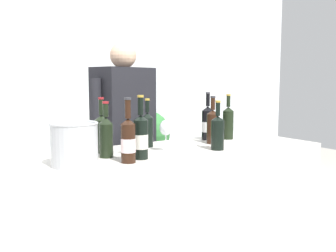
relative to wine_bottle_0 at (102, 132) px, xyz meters
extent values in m
cube|color=silver|center=(0.33, 2.44, 0.28)|extent=(8.00, 0.10, 2.80)
cube|color=beige|center=(0.33, -0.16, -0.62)|extent=(2.10, 0.69, 1.00)
cylinder|color=black|center=(0.00, 0.00, -0.02)|extent=(0.08, 0.08, 0.19)
cone|color=black|center=(0.00, 0.00, 0.09)|extent=(0.08, 0.08, 0.03)
cylinder|color=black|center=(0.00, 0.00, 0.15)|extent=(0.03, 0.03, 0.09)
cylinder|color=maroon|center=(0.00, 0.00, 0.20)|extent=(0.03, 0.03, 0.01)
cylinder|color=black|center=(0.84, 0.04, -0.02)|extent=(0.08, 0.08, 0.21)
cone|color=black|center=(0.84, 0.04, 0.10)|extent=(0.08, 0.08, 0.03)
cylinder|color=black|center=(0.84, 0.04, 0.16)|extent=(0.03, 0.03, 0.09)
cylinder|color=#333338|center=(0.84, 0.04, 0.22)|extent=(0.03, 0.03, 0.01)
cylinder|color=silver|center=(0.84, 0.04, -0.03)|extent=(0.08, 0.08, 0.07)
cylinder|color=black|center=(0.32, 0.01, -0.03)|extent=(0.07, 0.07, 0.19)
cone|color=black|center=(0.32, 0.01, 0.08)|extent=(0.07, 0.07, 0.04)
cylinder|color=black|center=(0.32, 0.01, 0.14)|extent=(0.03, 0.03, 0.08)
cylinder|color=#B79333|center=(0.32, 0.01, 0.18)|extent=(0.03, 0.03, 0.01)
cylinder|color=black|center=(0.63, -0.31, -0.03)|extent=(0.08, 0.08, 0.18)
cone|color=black|center=(0.63, -0.31, 0.08)|extent=(0.08, 0.08, 0.03)
cylinder|color=black|center=(0.63, -0.31, 0.13)|extent=(0.03, 0.03, 0.08)
cylinder|color=#B79333|center=(0.63, -0.31, 0.18)|extent=(0.03, 0.03, 0.01)
cylinder|color=black|center=(0.98, -0.01, -0.02)|extent=(0.08, 0.08, 0.20)
cone|color=black|center=(0.98, -0.01, 0.10)|extent=(0.08, 0.08, 0.03)
cylinder|color=black|center=(0.98, -0.01, 0.15)|extent=(0.03, 0.03, 0.08)
cylinder|color=#B79333|center=(0.98, -0.01, 0.20)|extent=(0.03, 0.03, 0.01)
cylinder|color=black|center=(-0.04, -0.15, -0.03)|extent=(0.08, 0.08, 0.19)
cone|color=black|center=(-0.04, -0.15, 0.09)|extent=(0.08, 0.08, 0.04)
cylinder|color=black|center=(-0.04, -0.15, 0.14)|extent=(0.03, 0.03, 0.07)
cylinder|color=maroon|center=(-0.04, -0.15, 0.18)|extent=(0.03, 0.03, 0.01)
cylinder|color=black|center=(0.76, -0.11, -0.02)|extent=(0.08, 0.08, 0.20)
cone|color=black|center=(0.76, -0.11, 0.09)|extent=(0.08, 0.08, 0.03)
cylinder|color=black|center=(0.76, -0.11, 0.15)|extent=(0.03, 0.03, 0.08)
cylinder|color=#333338|center=(0.76, -0.11, 0.19)|extent=(0.03, 0.03, 0.01)
cylinder|color=black|center=(0.10, -0.29, -0.01)|extent=(0.08, 0.08, 0.21)
cone|color=black|center=(0.10, -0.29, 0.11)|extent=(0.08, 0.08, 0.03)
cylinder|color=black|center=(0.10, -0.29, 0.17)|extent=(0.03, 0.03, 0.10)
cylinder|color=#B79333|center=(0.10, -0.29, 0.22)|extent=(0.04, 0.04, 0.01)
cylinder|color=silver|center=(0.10, -0.29, -0.02)|extent=(0.08, 0.08, 0.08)
cylinder|color=black|center=(0.00, -0.34, -0.02)|extent=(0.08, 0.08, 0.20)
cone|color=black|center=(0.00, -0.34, 0.10)|extent=(0.08, 0.08, 0.03)
cylinder|color=black|center=(0.00, -0.34, 0.16)|extent=(0.03, 0.03, 0.10)
cylinder|color=#333338|center=(0.00, -0.34, 0.21)|extent=(0.04, 0.04, 0.01)
cylinder|color=silver|center=(0.00, -0.34, -0.03)|extent=(0.08, 0.08, 0.07)
cylinder|color=silver|center=(0.33, -0.18, -0.12)|extent=(0.08, 0.08, 0.00)
cylinder|color=silver|center=(0.33, -0.18, -0.07)|extent=(0.01, 0.01, 0.10)
ellipsoid|color=silver|center=(0.33, -0.18, 0.02)|extent=(0.08, 0.08, 0.09)
ellipsoid|color=maroon|center=(0.33, -0.18, 0.01)|extent=(0.06, 0.06, 0.03)
cylinder|color=silver|center=(-0.26, -0.26, -0.02)|extent=(0.23, 0.23, 0.21)
torus|color=silver|center=(-0.26, -0.26, 0.09)|extent=(0.24, 0.24, 0.01)
cube|color=black|center=(0.39, 0.47, -0.66)|extent=(0.46, 0.35, 0.92)
cube|color=black|center=(0.39, 0.47, 0.10)|extent=(0.51, 0.36, 0.60)
sphere|color=#D8AD8C|center=(0.39, 0.47, 0.49)|extent=(0.19, 0.19, 0.19)
cylinder|color=black|center=(0.65, 0.55, 0.17)|extent=(0.08, 0.08, 0.30)
cylinder|color=black|center=(0.13, 0.39, 0.17)|extent=(0.08, 0.08, 0.30)
cylinder|color=brown|center=(0.80, 0.94, -0.96)|extent=(0.31, 0.31, 0.32)
sphere|color=#387F3D|center=(0.71, 1.06, 0.00)|extent=(0.44, 0.44, 0.44)
sphere|color=#387F3D|center=(0.85, 1.05, -0.12)|extent=(0.40, 0.40, 0.40)
sphere|color=#387F3D|center=(0.72, 0.94, -0.25)|extent=(0.34, 0.34, 0.34)
sphere|color=#387F3D|center=(0.91, 1.01, -0.19)|extent=(0.43, 0.43, 0.43)
cylinder|color=#4C3823|center=(0.80, 0.94, -0.51)|extent=(0.05, 0.05, 0.60)
camera|label=1|loc=(-0.94, -2.11, 0.31)|focal=41.78mm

